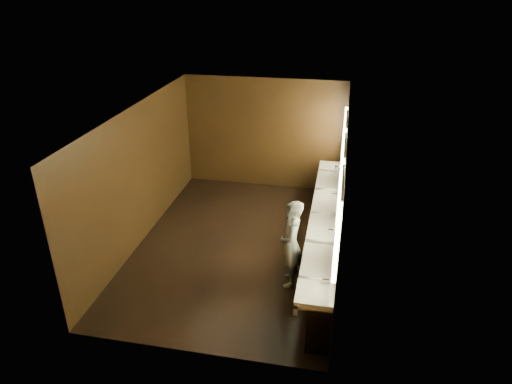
{
  "coord_description": "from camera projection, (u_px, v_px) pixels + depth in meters",
  "views": [
    {
      "loc": [
        1.91,
        -7.76,
        5.09
      ],
      "look_at": [
        0.38,
        0.0,
        1.24
      ],
      "focal_mm": 32.0,
      "sensor_mm": 36.0,
      "label": 1
    }
  ],
  "objects": [
    {
      "name": "wall_left",
      "position": [
        140.0,
        175.0,
        9.14
      ],
      "size": [
        0.02,
        6.0,
        2.8
      ],
      "primitive_type": "cube",
      "color": "black",
      "rests_on": "floor"
    },
    {
      "name": "wall_right",
      "position": [
        342.0,
        192.0,
        8.44
      ],
      "size": [
        0.02,
        6.0,
        2.8
      ],
      "primitive_type": "cube",
      "color": "black",
      "rests_on": "floor"
    },
    {
      "name": "ceiling",
      "position": [
        235.0,
        112.0,
        8.18
      ],
      "size": [
        4.0,
        6.0,
        0.02
      ],
      "primitive_type": "cube",
      "color": "#2D2D2B",
      "rests_on": "wall_back"
    },
    {
      "name": "mirror_band",
      "position": [
        342.0,
        174.0,
        8.29
      ],
      "size": [
        0.06,
        5.03,
        1.15
      ],
      "color": "#FEF6B7",
      "rests_on": "wall_right"
    },
    {
      "name": "floor",
      "position": [
        238.0,
        244.0,
        9.4
      ],
      "size": [
        6.0,
        6.0,
        0.0
      ],
      "primitive_type": "plane",
      "color": "black",
      "rests_on": "ground"
    },
    {
      "name": "trash_bin",
      "position": [
        311.0,
        266.0,
        8.23
      ],
      "size": [
        0.38,
        0.38,
        0.57
      ],
      "primitive_type": "cylinder",
      "rotation": [
        0.0,
        0.0,
        -0.03
      ],
      "color": "black",
      "rests_on": "floor"
    },
    {
      "name": "sink_counter",
      "position": [
        327.0,
        232.0,
        8.88
      ],
      "size": [
        0.55,
        5.4,
        1.01
      ],
      "color": "black",
      "rests_on": "floor"
    },
    {
      "name": "wall_back",
      "position": [
        264.0,
        134.0,
        11.44
      ],
      "size": [
        4.0,
        0.02,
        2.8
      ],
      "primitive_type": "cube",
      "color": "black",
      "rests_on": "floor"
    },
    {
      "name": "wall_front",
      "position": [
        185.0,
        274.0,
        6.15
      ],
      "size": [
        4.0,
        0.02,
        2.8
      ],
      "primitive_type": "cube",
      "color": "black",
      "rests_on": "floor"
    },
    {
      "name": "person",
      "position": [
        291.0,
        244.0,
        7.91
      ],
      "size": [
        0.45,
        0.63,
        1.63
      ],
      "primitive_type": "imported",
      "rotation": [
        0.0,
        0.0,
        -1.46
      ],
      "color": "#8DADD2",
      "rests_on": "floor"
    }
  ]
}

